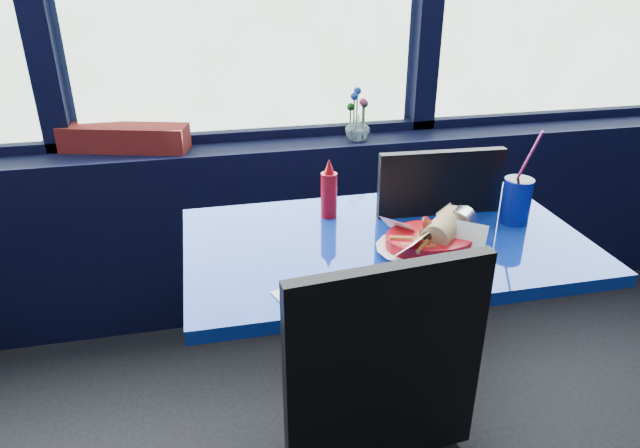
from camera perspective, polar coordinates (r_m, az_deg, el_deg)
The scene contains 9 objects.
window_sill at distance 2.60m, azimuth -6.19°, elevation -0.40°, with size 5.00×0.26×0.80m, color black.
near_table at distance 1.83m, azimuth 6.28°, elevation -6.53°, with size 1.20×0.70×0.75m.
chair_near_back at distance 2.12m, azimuth 9.78°, elevation -2.38°, with size 0.46×0.46×0.97m.
planter_box at distance 2.47m, azimuth -18.97°, elevation 8.15°, with size 0.51×0.13×0.10m, color maroon.
flower_vase at distance 2.47m, azimuth 3.78°, elevation 9.89°, with size 0.14×0.15×0.22m.
food_basket at distance 1.68m, azimuth 11.15°, elevation -1.42°, with size 0.34×0.34×0.10m.
ketchup_bottle at distance 1.84m, azimuth 0.90°, elevation 3.26°, with size 0.05×0.05×0.20m.
soda_cup at distance 1.91m, azimuth 19.06°, elevation 2.33°, with size 0.09×0.09×0.31m.
napkin at distance 1.45m, azimuth -1.49°, elevation -7.27°, with size 0.13×0.13×0.00m, color white.
Camera 1 is at (-0.22, 0.54, 1.54)m, focal length 32.00 mm.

